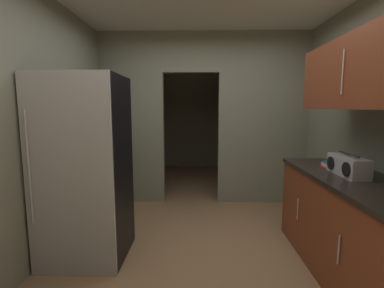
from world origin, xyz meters
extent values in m
plane|color=#93704C|center=(0.00, 0.00, 0.00)|extent=(20.00, 20.00, 0.00)
cube|color=gray|center=(-1.11, 1.77, 1.31)|extent=(0.97, 0.12, 2.62)
cube|color=gray|center=(0.91, 1.77, 1.31)|extent=(1.36, 0.12, 2.62)
cube|color=gray|center=(-0.19, 1.77, 2.32)|extent=(0.85, 0.12, 0.60)
cube|color=gray|center=(0.00, 4.48, 1.31)|extent=(3.19, 0.10, 2.62)
cube|color=gray|center=(-1.54, 3.12, 1.31)|extent=(0.10, 2.71, 2.62)
cube|color=gray|center=(1.54, 3.12, 1.31)|extent=(0.10, 2.71, 2.62)
cube|color=gray|center=(-1.64, -0.37, 1.31)|extent=(0.10, 4.27, 2.62)
cube|color=black|center=(-1.19, 0.11, 0.90)|extent=(0.76, 0.68, 1.79)
cube|color=#B7BABC|center=(-1.19, -0.24, 0.90)|extent=(0.76, 0.03, 1.79)
cylinder|color=#B7BABC|center=(-1.51, -0.27, 0.99)|extent=(0.02, 0.02, 0.99)
cube|color=brown|center=(1.26, -0.21, 0.43)|extent=(0.63, 1.84, 0.86)
cube|color=black|center=(1.26, -0.21, 0.88)|extent=(0.67, 1.84, 0.04)
cylinder|color=#B7BABC|center=(0.93, -0.62, 0.47)|extent=(0.01, 0.01, 0.22)
cylinder|color=#B7BABC|center=(0.93, 0.19, 0.47)|extent=(0.01, 0.01, 0.22)
cube|color=brown|center=(1.26, -0.21, 1.77)|extent=(0.34, 1.66, 0.60)
cylinder|color=#B7BABC|center=(1.07, -0.21, 1.77)|extent=(0.01, 0.01, 0.36)
cube|color=#B2B2B7|center=(1.23, -0.12, 0.98)|extent=(0.17, 0.44, 0.17)
cylinder|color=#262626|center=(1.23, -0.12, 1.09)|extent=(0.02, 0.31, 0.02)
cylinder|color=black|center=(1.14, -0.25, 0.98)|extent=(0.01, 0.12, 0.12)
cylinder|color=black|center=(1.14, 0.01, 0.98)|extent=(0.01, 0.12, 0.12)
cube|color=red|center=(1.21, 0.20, 0.90)|extent=(0.12, 0.14, 0.01)
cube|color=beige|center=(1.22, 0.20, 0.92)|extent=(0.11, 0.14, 0.03)
cube|color=#2D609E|center=(1.23, 0.21, 0.94)|extent=(0.12, 0.15, 0.01)
camera|label=1|loc=(-0.09, -2.48, 1.48)|focal=25.50mm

